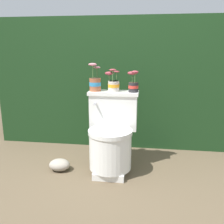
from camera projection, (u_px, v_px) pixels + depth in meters
ground_plane at (114, 171)px, 2.32m from camera, size 12.00×12.00×0.00m
hedge_backdrop at (125, 79)px, 3.21m from camera, size 2.89×1.04×1.44m
toilet at (111, 137)px, 2.26m from camera, size 0.46×0.50×0.72m
potted_plant_left at (95, 82)px, 2.31m from camera, size 0.12×0.11×0.26m
potted_plant_midleft at (113, 84)px, 2.29m from camera, size 0.13×0.11×0.21m
potted_plant_middle at (133, 84)px, 2.25m from camera, size 0.10×0.09×0.20m
garden_stone at (60, 165)px, 2.32m from camera, size 0.19×0.16×0.11m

